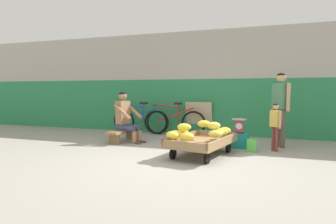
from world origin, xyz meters
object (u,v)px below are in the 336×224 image
Objects in this scene: bicycle_near_left at (140,120)px; customer_child at (275,122)px; vendor_seated at (126,117)px; plastic_crate at (239,140)px; banana_cart at (202,142)px; weighing_scale at (239,126)px; bicycle_far_left at (174,121)px; low_bench at (123,133)px; sign_board at (199,118)px; customer_adult at (281,101)px; shopping_bag at (252,146)px.

bicycle_near_left is 1.79× the size of customer_child.
vendor_seated reaches higher than plastic_crate.
banana_cart is 1.14m from weighing_scale.
bicycle_far_left is at bearing 62.98° from vendor_seated.
low_bench is 3.68× the size of weighing_scale.
sign_board reaches higher than low_bench.
shopping_bag is at bearing -127.58° from customer_adult.
customer_child is (0.69, -0.15, 0.42)m from plastic_crate.
banana_cart is at bearing -23.13° from low_bench.
plastic_crate is 0.82m from customer_child.
bicycle_near_left is 3.72m from customer_child.
customer_adult reaches higher than sign_board.
weighing_scale is 1.25× the size of shopping_bag.
low_bench is 2.89m from shopping_bag.
low_bench is at bearing 179.15° from customer_child.
weighing_scale is at bearing 129.78° from shopping_bag.
customer_child is at bearing -0.51° from vendor_seated.
vendor_seated is 2.10m from sign_board.
sign_board is 2.37m from customer_adult.
customer_child is at bearing -12.16° from weighing_scale.
plastic_crate is 0.22× the size of bicycle_far_left.
banana_cart is at bearing -75.32° from sign_board.
bicycle_near_left is 1.60m from sign_board.
shopping_bag is (2.79, -0.21, -0.45)m from vendor_seated.
low_bench is 4.61× the size of shopping_bag.
low_bench is at bearing 175.41° from shopping_bag.
customer_child is 3.86× the size of shopping_bag.
banana_cart is 5.26× the size of weighing_scale.
customer_child is at bearing -41.29° from sign_board.
plastic_crate is 1.95m from sign_board.
weighing_scale is at bearing -156.94° from customer_adult.
weighing_scale is at bearing 60.84° from banana_cart.
banana_cart is 1.43× the size of low_bench.
sign_board is (1.32, 1.63, -0.13)m from vendor_seated.
vendor_seated is at bearing -172.15° from customer_adult.
sign_board is at bearing 149.42° from customer_adult.
customer_adult is at bearing 23.00° from plastic_crate.
customer_child is at bearing 33.86° from banana_cart.
banana_cart is at bearing -60.56° from bicycle_far_left.
customer_child is (1.89, -1.66, 0.14)m from sign_board.
bicycle_near_left and bicycle_far_left have the same top height.
sign_board is at bearing 138.71° from customer_child.
bicycle_near_left reaches higher than plastic_crate.
customer_child reaches higher than shopping_bag.
shopping_bag is at bearing 38.25° from banana_cart.
customer_adult is (0.79, 0.33, 0.80)m from plastic_crate.
banana_cart is at bearing -119.13° from plastic_crate.
low_bench is 3.50m from customer_adult.
low_bench is at bearing -120.12° from bicycle_far_left.
bicycle_near_left is at bearing 100.73° from vendor_seated.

